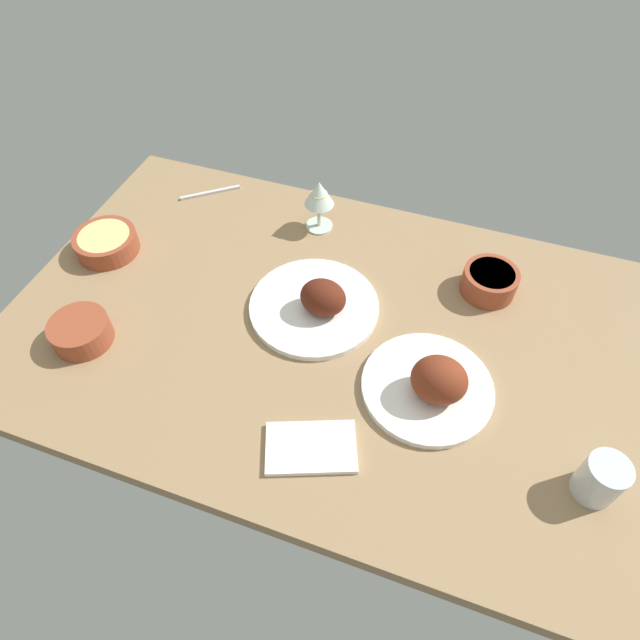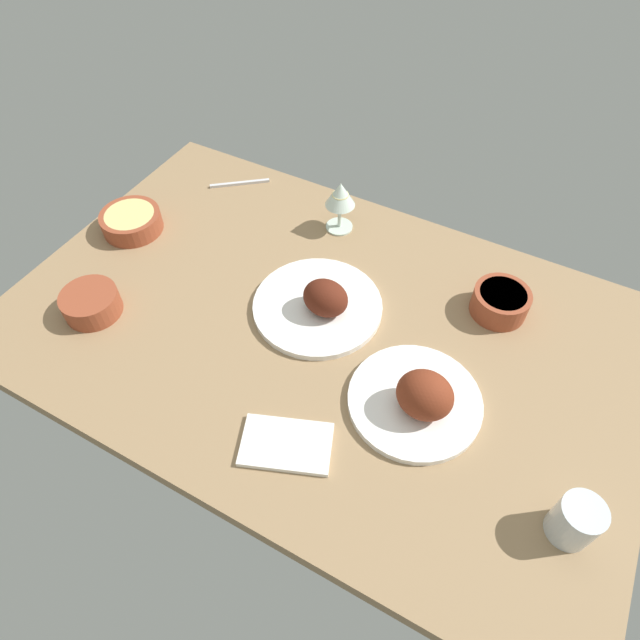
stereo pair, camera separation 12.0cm
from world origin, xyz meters
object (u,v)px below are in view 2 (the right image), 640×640
object	(u,v)px
bowl_sauce	(91,302)
water_tumbler	(575,521)
bowl_soup	(500,301)
fork_loose	(240,183)
bowl_potatoes	(131,221)
folded_napkin	(286,444)
plate_center_main	(320,303)
plate_far_side	(419,398)
wine_glass	(340,197)

from	to	relation	value
bowl_sauce	water_tumbler	distance (cm)	105.77
bowl_soup	fork_loose	bearing A→B (deg)	-8.24
bowl_potatoes	folded_napkin	world-z (taller)	bowl_potatoes
plate_center_main	bowl_sauce	distance (cm)	51.55
plate_far_side	bowl_soup	distance (cm)	32.86
bowl_sauce	fork_loose	xyz separation A→B (cm)	(-2.89, -55.11, -2.60)
folded_napkin	bowl_potatoes	bearing A→B (deg)	-27.12
plate_far_side	water_tumbler	distance (cm)	33.15
plate_far_side	bowl_sauce	bearing A→B (deg)	8.89
plate_center_main	bowl_soup	bearing A→B (deg)	-151.83
bowl_sauce	folded_napkin	distance (cm)	56.27
plate_far_side	fork_loose	size ratio (longest dim) A/B	1.60
wine_glass	fork_loose	world-z (taller)	wine_glass
bowl_soup	wine_glass	bearing A→B (deg)	-10.66
water_tumbler	bowl_soup	bearing A→B (deg)	-59.66
bowl_potatoes	bowl_sauce	distance (cm)	28.31
folded_napkin	water_tumbler	bearing A→B (deg)	-169.53
wine_glass	water_tumbler	size ratio (longest dim) A/B	1.52
bowl_sauce	plate_center_main	bearing A→B (deg)	-151.33
water_tumbler	plate_far_side	bearing A→B (deg)	-18.18
plate_far_side	bowl_potatoes	size ratio (longest dim) A/B	1.75
plate_far_side	bowl_sauce	xyz separation A→B (cm)	(74.27, 11.62, -0.40)
plate_far_side	fork_loose	bearing A→B (deg)	-31.35
wine_glass	bowl_potatoes	bearing A→B (deg)	29.10
bowl_soup	water_tumbler	size ratio (longest dim) A/B	1.37
plate_center_main	bowl_potatoes	size ratio (longest dim) A/B	1.93
bowl_sauce	wine_glass	xyz separation A→B (cm)	(-36.01, -52.25, 6.93)
wine_glass	bowl_soup	bearing A→B (deg)	169.34
plate_center_main	water_tumbler	bearing A→B (deg)	158.82
bowl_potatoes	wine_glass	world-z (taller)	wine_glass
bowl_sauce	fork_loose	size ratio (longest dim) A/B	0.76
plate_center_main	fork_loose	bearing A→B (deg)	-35.66
plate_center_main	plate_far_side	world-z (taller)	plate_far_side
bowl_soup	water_tumbler	xyz separation A→B (cm)	(-24.89, 42.53, 1.32)
bowl_potatoes	bowl_soup	xyz separation A→B (cm)	(-91.78, -17.69, 0.56)
bowl_potatoes	water_tumbler	bearing A→B (deg)	167.98
bowl_soup	wine_glass	distance (cm)	46.11
folded_napkin	fork_loose	xyz separation A→B (cm)	(52.76, -63.08, -0.20)
bowl_sauce	folded_napkin	bearing A→B (deg)	171.84
folded_napkin	fork_loose	distance (cm)	82.24
folded_napkin	plate_far_side	bearing A→B (deg)	-133.54
bowl_potatoes	bowl_soup	distance (cm)	93.47
bowl_soup	folded_napkin	size ratio (longest dim) A/B	0.74
bowl_potatoes	water_tumbler	distance (cm)	119.30
fork_loose	bowl_potatoes	bearing A→B (deg)	-153.71
plate_center_main	bowl_soup	xyz separation A→B (cm)	(-35.63, -19.08, 0.89)
plate_far_side	bowl_sauce	size ratio (longest dim) A/B	2.10
plate_center_main	fork_loose	xyz separation A→B (cm)	(42.34, -30.38, -2.01)
plate_far_side	bowl_potatoes	distance (cm)	86.42
plate_center_main	wine_glass	distance (cm)	29.98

